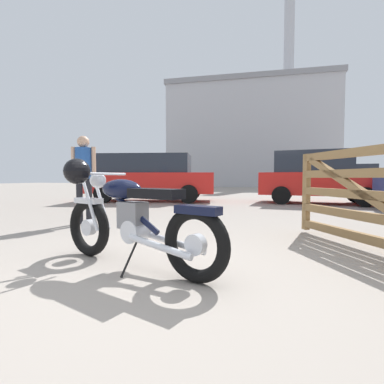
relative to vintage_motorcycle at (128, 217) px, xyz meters
name	(u,v)px	position (x,y,z in m)	size (l,w,h in m)	color
ground_plane	(139,281)	(0.26, -0.32, -0.49)	(80.00, 80.00, 0.00)	gray
vintage_motorcycle	(128,217)	(0.00, 0.00, 0.00)	(2.00, 0.84, 1.07)	black
bystander	(84,170)	(-2.07, 2.12, 0.53)	(0.45, 0.30, 1.66)	black
dark_sedan_left	(317,177)	(2.86, 7.98, 0.43)	(4.05, 2.13, 1.78)	black
white_estate_far	(148,176)	(-3.12, 7.29, 0.45)	(4.95, 2.65, 1.74)	black
blue_hatchback_right	(161,179)	(-4.92, 13.06, 0.34)	(4.45, 2.53, 1.67)	black
pale_sedan_back	(356,179)	(6.16, 16.25, 0.34)	(4.35, 2.24, 1.67)	black
industrial_building	(250,139)	(-1.02, 30.77, 4.90)	(17.31, 13.27, 20.37)	#B2B2B7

